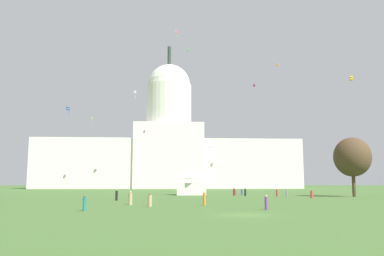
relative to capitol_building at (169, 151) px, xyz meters
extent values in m
plane|color=#42662D|center=(5.71, -162.04, -18.68)|extent=(800.00, 800.00, 0.00)
cube|color=silver|center=(-32.09, 0.00, -6.82)|extent=(64.17, 23.52, 23.73)
cube|color=silver|center=(32.09, 0.00, -6.82)|extent=(64.17, 23.52, 23.73)
cube|color=silver|center=(0.00, 0.00, -3.05)|extent=(33.33, 25.87, 31.28)
cylinder|color=silver|center=(0.00, 0.00, 22.87)|extent=(22.55, 22.55, 20.56)
sphere|color=silver|center=(0.00, 0.00, 33.15)|extent=(21.51, 21.51, 21.51)
cylinder|color=#2D3833|center=(0.00, 0.00, 48.81)|extent=(1.80, 1.80, 9.81)
cube|color=white|center=(4.76, -104.28, -17.31)|extent=(7.08, 7.05, 2.75)
pyramid|color=white|center=(4.76, -104.28, -13.88)|extent=(7.44, 7.40, 2.06)
cylinder|color=#4C3823|center=(36.81, -118.57, -15.85)|extent=(0.70, 0.70, 5.66)
ellipsoid|color=#4C3823|center=(36.81, -118.57, -10.62)|extent=(10.16, 10.07, 8.01)
cylinder|color=maroon|center=(14.61, -106.06, -18.02)|extent=(0.39, 0.39, 1.33)
sphere|color=beige|center=(14.61, -106.06, -17.23)|extent=(0.28, 0.28, 0.25)
cylinder|color=#3D5684|center=(16.15, -106.52, -18.02)|extent=(0.62, 0.62, 1.32)
sphere|color=tan|center=(16.15, -106.52, -17.26)|extent=(0.29, 0.29, 0.20)
cylinder|color=orange|center=(3.57, -147.11, -17.92)|extent=(0.41, 0.41, 1.53)
sphere|color=tan|center=(3.57, -147.11, -17.04)|extent=(0.27, 0.27, 0.22)
cylinder|color=gray|center=(24.02, -114.85, -17.97)|extent=(0.50, 0.50, 1.42)
sphere|color=tan|center=(24.02, -114.85, -17.15)|extent=(0.34, 0.34, 0.24)
cylinder|color=#1E757A|center=(-9.54, -155.86, -17.99)|extent=(0.42, 0.42, 1.38)
sphere|color=brown|center=(-9.54, -155.86, -17.19)|extent=(0.27, 0.27, 0.22)
cylinder|color=red|center=(21.92, -115.05, -17.98)|extent=(0.52, 0.52, 1.41)
sphere|color=beige|center=(21.92, -115.05, -17.17)|extent=(0.26, 0.26, 0.21)
cylinder|color=red|center=(25.63, -124.88, -18.04)|extent=(0.63, 0.63, 1.29)
sphere|color=brown|center=(25.63, -124.88, -17.27)|extent=(0.34, 0.34, 0.24)
cylinder|color=black|center=(15.64, -112.86, -17.97)|extent=(0.53, 0.53, 1.43)
sphere|color=brown|center=(15.64, -112.86, -17.13)|extent=(0.34, 0.34, 0.25)
cylinder|color=#703D93|center=(9.37, -155.38, -18.02)|extent=(0.48, 0.48, 1.33)
sphere|color=beige|center=(9.37, -155.38, -17.24)|extent=(0.32, 0.32, 0.23)
cylinder|color=tan|center=(-3.18, -148.96, -18.00)|extent=(0.55, 0.55, 1.36)
sphere|color=brown|center=(-3.18, -148.96, -17.20)|extent=(0.29, 0.29, 0.25)
cylinder|color=tan|center=(-5.82, -145.27, -17.92)|extent=(0.63, 0.63, 1.52)
sphere|color=beige|center=(-5.82, -145.27, -17.04)|extent=(0.32, 0.32, 0.24)
cylinder|color=black|center=(-9.13, -132.56, -17.91)|extent=(0.45, 0.45, 1.55)
sphere|color=tan|center=(-9.13, -132.56, -17.02)|extent=(0.27, 0.27, 0.23)
cylinder|color=maroon|center=(13.38, -111.52, -17.92)|extent=(0.44, 0.44, 1.52)
sphere|color=#A37556|center=(13.38, -111.52, -17.04)|extent=(0.31, 0.31, 0.24)
cube|color=#8CD133|center=(-32.73, -29.80, 11.01)|extent=(0.94, 0.89, 0.53)
cube|color=#8CD133|center=(-32.73, -29.80, 11.49)|extent=(0.94, 0.89, 0.53)
cylinder|color=#8CD133|center=(-32.57, -29.80, 9.46)|extent=(0.27, 0.36, 2.77)
cube|color=pink|center=(1.79, -66.36, 35.50)|extent=(0.97, 0.91, 0.58)
cube|color=pink|center=(1.79, -66.36, 36.00)|extent=(0.97, 0.91, 0.58)
cylinder|color=#8CD133|center=(1.98, -66.36, 34.67)|extent=(0.08, 0.12, 1.29)
cube|color=blue|center=(-28.78, -86.17, 4.42)|extent=(1.11, 1.08, 0.55)
cube|color=blue|center=(-28.78, -86.17, 4.98)|extent=(1.11, 1.08, 0.55)
cylinder|color=blue|center=(-28.59, -86.17, 3.33)|extent=(0.11, 0.21, 1.85)
cube|color=#D1339E|center=(29.97, -61.00, 18.56)|extent=(0.76, 0.81, 0.93)
pyramid|color=purple|center=(12.27, -72.94, -5.15)|extent=(1.84, 1.26, 0.12)
cube|color=green|center=(7.76, -36.52, 39.32)|extent=(0.79, 0.75, 0.42)
cube|color=green|center=(7.76, -36.52, 39.65)|extent=(0.79, 0.75, 0.42)
cube|color=white|center=(-14.45, -35.41, 21.22)|extent=(1.06, 1.07, 0.39)
cube|color=white|center=(-14.45, -35.41, 21.69)|extent=(1.06, 1.07, 0.39)
cylinder|color=white|center=(-14.25, -35.41, 19.73)|extent=(0.32, 0.19, 2.62)
cube|color=gold|center=(42.20, -109.00, 8.34)|extent=(0.87, 0.91, 0.46)
cube|color=gold|center=(42.20, -109.00, 8.86)|extent=(0.87, 0.91, 0.46)
cube|color=orange|center=(44.42, -41.43, 32.19)|extent=(0.86, 0.82, 0.47)
cube|color=orange|center=(44.42, -41.43, 32.68)|extent=(0.86, 0.82, 0.47)
cylinder|color=yellow|center=(44.56, -41.43, 31.36)|extent=(0.10, 0.25, 1.34)
camera|label=1|loc=(-1.32, -197.54, -15.84)|focal=37.17mm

